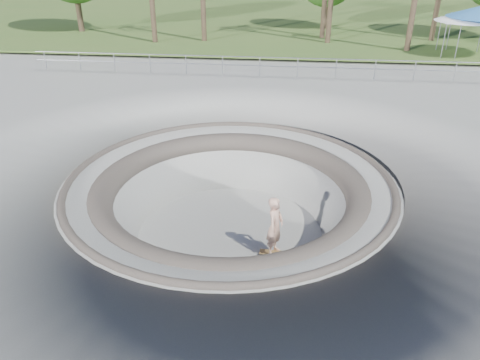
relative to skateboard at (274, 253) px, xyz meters
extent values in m
plane|color=#9B9B96|center=(-1.49, 1.11, 1.83)|extent=(180.00, 180.00, 0.00)
torus|color=#9B9B96|center=(-1.49, 1.11, -0.17)|extent=(14.00, 14.00, 4.00)
cylinder|color=#9B9B96|center=(-1.49, 1.11, -0.12)|extent=(6.60, 6.60, 0.10)
torus|color=#514A41|center=(-1.49, 1.11, 1.81)|extent=(10.24, 10.24, 0.24)
torus|color=#514A41|center=(-1.49, 1.11, 1.38)|extent=(8.91, 8.91, 0.81)
cube|color=#406026|center=(-1.49, 35.11, 2.05)|extent=(180.00, 36.00, 0.12)
ellipsoid|color=brown|center=(-23.49, 56.11, -4.61)|extent=(50.40, 36.00, 23.40)
ellipsoid|color=brown|center=(6.51, 61.11, -6.04)|extent=(61.60, 44.00, 28.60)
cylinder|color=gray|center=(-1.49, 13.11, 3.00)|extent=(25.00, 0.05, 0.05)
cylinder|color=gray|center=(-1.49, 13.11, 2.55)|extent=(25.00, 0.05, 0.05)
cube|color=olive|center=(0.00, 0.00, 0.01)|extent=(0.90, 0.29, 0.02)
cylinder|color=#BCBCC1|center=(0.00, 0.00, -0.03)|extent=(0.05, 0.19, 0.04)
cylinder|color=#BCBCC1|center=(0.00, 0.00, -0.03)|extent=(0.05, 0.19, 0.04)
cylinder|color=beige|center=(0.00, 0.00, -0.04)|extent=(0.07, 0.04, 0.07)
cylinder|color=beige|center=(0.00, 0.00, -0.04)|extent=(0.07, 0.04, 0.07)
cylinder|color=beige|center=(0.00, 0.00, -0.04)|extent=(0.07, 0.04, 0.07)
cylinder|color=beige|center=(0.00, 0.00, -0.04)|extent=(0.07, 0.04, 0.07)
imported|color=#E2AB92|center=(0.00, 0.00, 0.97)|extent=(0.65, 0.80, 1.90)
cylinder|color=gray|center=(9.27, 17.88, 3.08)|extent=(0.06, 0.06, 1.94)
cylinder|color=gray|center=(9.27, 20.34, 3.08)|extent=(0.06, 0.06, 1.94)
cylinder|color=gray|center=(11.74, 20.34, 3.08)|extent=(0.06, 0.06, 1.94)
cube|color=white|center=(10.51, 19.11, 4.13)|extent=(2.98, 2.98, 0.08)
cone|color=white|center=(10.51, 19.11, 4.44)|extent=(5.19, 5.19, 0.62)
cylinder|color=gray|center=(9.99, 17.73, 3.19)|extent=(0.06, 0.06, 2.17)
cylinder|color=gray|center=(9.99, 20.49, 3.19)|extent=(0.06, 0.06, 2.17)
cylinder|color=brown|center=(2.55, 28.14, 4.05)|extent=(0.44, 0.44, 4.11)
camera|label=1|loc=(0.30, -11.71, 8.52)|focal=35.00mm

